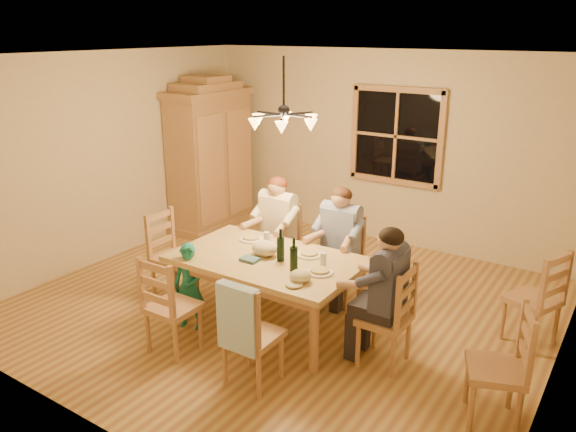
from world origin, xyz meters
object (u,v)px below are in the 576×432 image
Objects in this scene: chair_near_right at (253,351)px; adult_slate_man at (387,280)px; chair_far_left at (277,260)px; adult_plaid_man at (340,231)px; wine_bottle_b at (294,255)px; adult_woman at (277,218)px; chair_near_left at (174,321)px; wine_bottle_a at (281,245)px; chandelier at (284,120)px; chair_far_right at (339,276)px; chair_end_right at (384,333)px; dining_table at (267,266)px; chair_end_left at (175,270)px; armoire at (210,160)px; child at (190,286)px; chair_spare_back at (531,314)px; chair_spare_front at (493,386)px.

chair_near_right is 1.13× the size of adult_slate_man.
adult_plaid_man is at bearing 180.00° from chair_far_left.
adult_woman is at bearing 131.26° from wine_bottle_b.
wine_bottle_a is (0.62, 0.90, 0.62)m from chair_near_left.
chandelier reaches higher than chair_far_right.
adult_slate_man is (-0.00, -0.00, 0.54)m from chair_end_right.
adult_woman reaches higher than dining_table.
chair_near_left is at bearing 43.26° from chair_end_left.
chair_far_left is 1.00× the size of chair_near_left.
wine_bottle_b is (-0.89, -0.14, 0.62)m from chair_end_right.
chair_near_right is 3.00× the size of wine_bottle_a.
chair_far_right is at bearing 42.81° from chandelier.
adult_woman is 0.83m from adult_plaid_man.
wine_bottle_a reaches higher than chair_end_left.
armoire reaches higher than chair_far_left.
chair_far_right is 1.69m from child.
chair_spare_back is at bearing -173.17° from chair_far_right.
chair_end_left is (-1.20, -0.48, -1.77)m from chandelier.
chair_end_right is at bearing 46.74° from chair_near_right.
chair_near_right reaches higher than child.
wine_bottle_a is at bearing -59.87° from chandelier.
adult_plaid_man is at bearing 64.80° from chair_near_left.
chandelier is at bearing 42.24° from adult_plaid_man.
dining_table is 2.06× the size of child.
wine_bottle_b is at bearing 146.18° from chair_spare_back.
chair_spare_front is 1.00× the size of chair_spare_back.
chair_end_left is at bearing 46.74° from adult_woman.
chair_far_left is 3.00× the size of wine_bottle_b.
chandelier is 1.27m from wine_bottle_a.
dining_table is 1.02m from adult_woman.
chair_far_right is 0.54m from adult_plaid_man.
dining_table is 1.91× the size of chair_far_left.
chair_end_right is 1.00× the size of chair_spare_front.
chair_far_left and chair_near_right have the same top height.
chair_spare_front is at bearing 85.60° from chair_end_left.
adult_slate_man is 2.65× the size of wine_bottle_b.
chair_far_left is 2.05m from adult_slate_man.
chandelier is 0.78× the size of chair_near_right.
dining_table is at bearing -77.70° from chandelier.
dining_table is 2.16× the size of adult_woman.
armoire is 5.01m from chair_spare_back.
adult_slate_man is (1.30, 0.01, 0.18)m from dining_table.
chair_near_right is at bearing 117.90° from chair_far_left.
adult_plaid_man is at bearing 42.81° from chandelier.
chair_near_right is 1.00× the size of chair_spare_back.
chair_spare_back is at bearing -175.17° from adult_woman.
adult_slate_man is at bearing 54.35° from chair_spare_front.
chandelier is 1.95m from child.
wine_bottle_a is (-0.19, -0.88, 0.08)m from adult_plaid_man.
chair_end_left is 1.33m from adult_woman.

